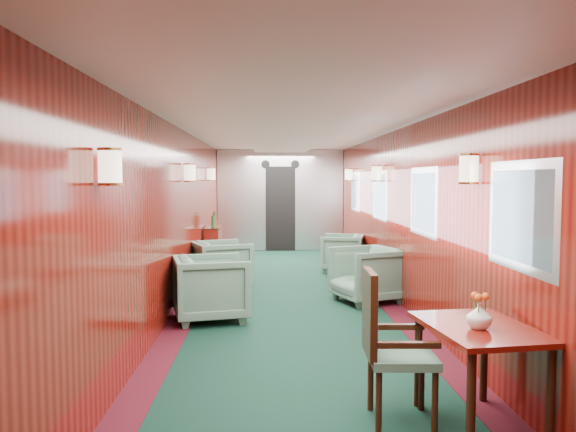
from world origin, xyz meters
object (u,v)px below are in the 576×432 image
Objects in this scene: armchair_right_near at (367,274)px; armchair_right_far at (342,253)px; dining_table at (479,342)px; armchair_left_far at (222,265)px; credenza at (214,247)px; armchair_left_near at (211,288)px; side_chair at (387,340)px.

armchair_right_far is at bearing 159.02° from armchair_right_near.
dining_table is 5.42m from armchair_left_far.
armchair_left_far is (-2.16, 4.97, -0.22)m from dining_table.
armchair_right_near is (2.09, -1.02, 0.01)m from armchair_left_far.
dining_table is 1.35× the size of armchair_right_far.
armchair_left_far is 0.98× the size of armchair_right_near.
credenza is 1.25× the size of armchair_left_near.
dining_table is 0.96× the size of side_chair.
dining_table is at bearing -177.91° from armchair_left_far.
armchair_left_near reaches higher than dining_table.
side_chair is 1.30× the size of armchair_left_far.
armchair_left_far is at bearing -39.43° from armchair_right_far.
armchair_left_near is 1.02× the size of armchair_right_near.
dining_table is 3.96m from armchair_right_near.
armchair_right_near is (2.06, 0.93, -0.01)m from armchair_left_near.
armchair_right_far is (0.01, 2.59, -0.04)m from armchair_right_near.
armchair_left_near is (-2.13, 3.02, -0.20)m from dining_table.
side_chair reaches higher than armchair_left_far.
dining_table is 1.21× the size of armchair_right_near.
armchair_left_near is at bearing 117.94° from dining_table.
armchair_left_far is at bearing -12.37° from armchair_left_near.
credenza reaches higher than side_chair.
armchair_left_far is 2.33m from armchair_right_near.
armchair_left_far reaches higher than armchair_right_far.
credenza reaches higher than armchair_right_far.
credenza is 3.93m from armchair_left_near.
credenza is at bearing -161.99° from armchair_right_near.
armchair_left_near is at bearing 159.50° from armchair_left_far.
credenza reaches higher than armchair_left_far.
armchair_left_far is at bearing 106.26° from dining_table.
dining_table is 1.18× the size of armchair_left_near.
dining_table is at bearing -158.10° from armchair_left_near.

